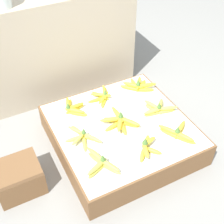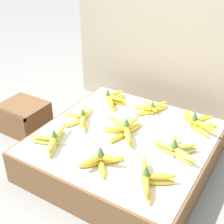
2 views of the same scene
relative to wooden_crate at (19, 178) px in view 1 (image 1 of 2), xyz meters
name	(u,v)px [view 1 (image 1 of 2)]	position (x,y,z in m)	size (l,w,h in m)	color
ground_plane	(121,143)	(0.75, 0.04, -0.09)	(10.00, 10.00, 0.00)	gray
display_platform	(121,134)	(0.75, 0.04, 0.00)	(0.91, 0.91, 0.19)	brown
back_vendor_table	(54,42)	(0.61, 0.94, 0.33)	(1.25, 0.49, 0.84)	tan
wooden_crate	(19,178)	(0.00, 0.00, 0.00)	(0.28, 0.25, 0.19)	brown
banana_bunch_front_left	(101,163)	(0.46, -0.23, 0.13)	(0.20, 0.27, 0.10)	gold
banana_bunch_front_midleft	(147,147)	(0.78, -0.24, 0.13)	(0.19, 0.20, 0.11)	gold
banana_bunch_front_midright	(178,133)	(1.02, -0.23, 0.13)	(0.20, 0.24, 0.11)	gold
banana_bunch_middle_left	(82,136)	(0.45, 0.03, 0.12)	(0.21, 0.26, 0.09)	#DBCC4C
banana_bunch_middle_midleft	(120,121)	(0.74, 0.04, 0.13)	(0.24, 0.27, 0.11)	gold
banana_bunch_middle_midright	(158,108)	(1.04, 0.03, 0.13)	(0.25, 0.19, 0.10)	#DBCC4C
banana_bunch_back_left	(73,108)	(0.50, 0.32, 0.13)	(0.16, 0.24, 0.10)	yellow
banana_bunch_back_midleft	(102,96)	(0.75, 0.35, 0.12)	(0.21, 0.22, 0.09)	yellow
banana_bunch_back_midright	(138,86)	(1.05, 0.33, 0.13)	(0.26, 0.23, 0.11)	yellow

